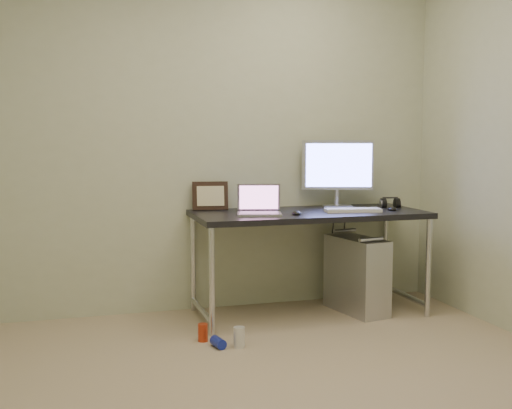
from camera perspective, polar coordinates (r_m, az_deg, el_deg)
name	(u,v)px	position (r m, az deg, el deg)	size (l,w,h in m)	color
floor	(289,397)	(3.32, 2.97, -16.68)	(3.50, 3.50, 0.00)	tan
wall_back	(211,141)	(4.75, -4.01, 5.62)	(3.50, 0.02, 2.50)	beige
desk	(309,222)	(4.63, 4.72, -1.55)	(1.65, 0.72, 0.75)	black
tower_computer	(357,275)	(4.78, 8.93, -6.19)	(0.33, 0.56, 0.59)	#B7B7BD
cable_a	(331,250)	(5.07, 6.65, -4.04)	(0.01, 0.01, 0.70)	black
cable_b	(342,252)	(5.09, 7.67, -4.24)	(0.01, 0.01, 0.72)	black
can_red	(203,333)	(4.13, -4.74, -11.28)	(0.06, 0.06, 0.11)	#B93214
can_white	(239,337)	(4.00, -1.51, -11.71)	(0.07, 0.07, 0.13)	silver
can_blue	(218,343)	(4.01, -3.38, -12.15)	(0.06, 0.06, 0.12)	#1726A1
laptop	(259,207)	(4.42, 0.28, -0.26)	(0.35, 0.31, 0.21)	silver
monitor	(338,168)	(4.89, 7.29, 3.22)	(0.53, 0.22, 0.51)	silver
keyboard	(353,210)	(4.63, 8.60, -0.50)	(0.40, 0.13, 0.02)	white
mouse_right	(392,208)	(4.77, 11.99, -0.31)	(0.06, 0.10, 0.03)	black
mouse_left	(296,212)	(4.41, 3.62, -0.69)	(0.06, 0.10, 0.03)	black
headphones	(390,204)	(4.97, 11.83, 0.06)	(0.16, 0.09, 0.10)	black
picture_frame	(210,196)	(4.69, -4.10, 0.78)	(0.26, 0.03, 0.21)	black
webcam	(248,197)	(4.75, -0.72, 0.67)	(0.05, 0.04, 0.12)	silver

